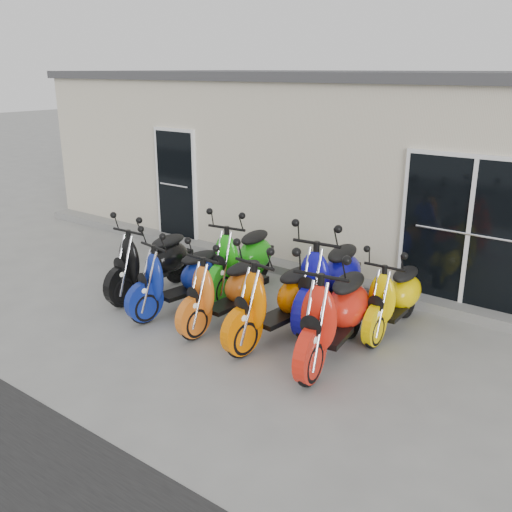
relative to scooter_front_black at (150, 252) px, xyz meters
The scene contains 14 objects.
ground 1.69m from the scooter_front_black, ahead, with size 80.00×80.00×0.00m, color gray.
building 5.59m from the scooter_front_black, 73.84° to the left, with size 14.00×6.00×3.20m, color beige.
roof_cap 6.10m from the scooter_front_black, 73.84° to the left, with size 14.20×6.20×0.16m, color #3F3F42.
front_step 2.69m from the scooter_front_black, 54.09° to the left, with size 14.00×0.40×0.15m, color gray.
door_left 2.87m from the scooter_front_black, 126.20° to the left, with size 1.07×0.08×2.22m, color black.
door_right 4.75m from the scooter_front_black, 28.78° to the left, with size 2.02×0.08×2.22m, color black.
scooter_front_black is the anchor object (origin of this frame).
scooter_front_blue 0.87m from the scooter_front_black, 14.90° to the right, with size 0.66×1.82×1.34m, color navy, non-canonical shape.
scooter_front_orange_a 1.68m from the scooter_front_black, ahead, with size 0.65×1.79×1.33m, color orange, non-canonical shape.
scooter_front_orange_b 2.53m from the scooter_front_black, ahead, with size 0.71×1.96×1.45m, color orange, non-canonical shape.
scooter_front_red 3.37m from the scooter_front_black, ahead, with size 0.76×2.08×1.54m, color red, non-canonical shape.
scooter_back_green 1.43m from the scooter_front_black, 40.12° to the left, with size 0.71×1.97×1.45m, color #1DAF14, non-canonical shape.
scooter_back_blue 2.85m from the scooter_front_black, 17.33° to the left, with size 0.77×2.11×1.56m, color #0F0D9D, non-canonical shape.
scooter_back_yellow 3.76m from the scooter_front_black, 15.90° to the left, with size 0.64×1.75×1.29m, color #FFD300, non-canonical shape.
Camera 1 is at (4.89, -5.83, 3.42)m, focal length 40.00 mm.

